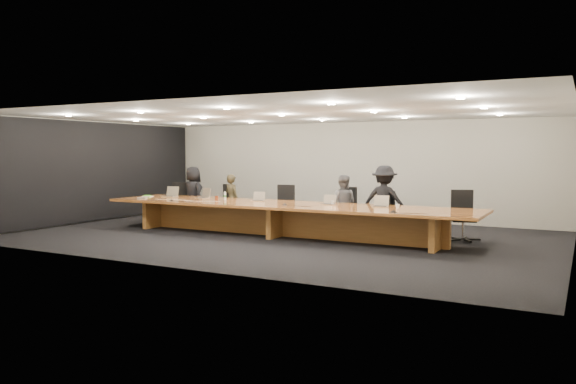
# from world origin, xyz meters

# --- Properties ---
(ground) EXTENTS (12.00, 12.00, 0.00)m
(ground) POSITION_xyz_m (0.00, 0.00, 0.00)
(ground) COLOR black
(ground) RESTS_ON ground
(back_wall) EXTENTS (12.00, 0.02, 2.80)m
(back_wall) POSITION_xyz_m (0.00, 4.00, 1.40)
(back_wall) COLOR beige
(back_wall) RESTS_ON ground
(left_wall_panel) EXTENTS (0.08, 7.84, 2.74)m
(left_wall_panel) POSITION_xyz_m (-5.94, 0.00, 1.37)
(left_wall_panel) COLOR black
(left_wall_panel) RESTS_ON ground
(conference_table) EXTENTS (9.00, 1.80, 0.75)m
(conference_table) POSITION_xyz_m (0.00, 0.00, 0.52)
(conference_table) COLOR brown
(conference_table) RESTS_ON ground
(chair_far_left) EXTENTS (0.70, 0.70, 1.09)m
(chair_far_left) POSITION_xyz_m (-4.06, 1.23, 0.55)
(chair_far_left) COLOR black
(chair_far_left) RESTS_ON ground
(chair_left) EXTENTS (0.71, 0.71, 1.09)m
(chair_left) POSITION_xyz_m (-2.54, 1.25, 0.54)
(chair_left) COLOR black
(chair_left) RESTS_ON ground
(chair_mid_left) EXTENTS (0.60, 0.60, 1.12)m
(chair_mid_left) POSITION_xyz_m (-0.64, 1.18, 0.56)
(chair_mid_left) COLOR black
(chair_mid_left) RESTS_ON ground
(chair_mid_right) EXTENTS (0.68, 0.68, 1.11)m
(chair_mid_right) POSITION_xyz_m (0.96, 1.35, 0.56)
(chair_mid_right) COLOR black
(chair_mid_right) RESTS_ON ground
(chair_right) EXTENTS (0.65, 0.65, 1.06)m
(chair_right) POSITION_xyz_m (1.97, 1.25, 0.53)
(chair_right) COLOR black
(chair_right) RESTS_ON ground
(chair_far_right) EXTENTS (0.74, 0.74, 1.13)m
(chair_far_right) POSITION_xyz_m (3.84, 1.20, 0.57)
(chair_far_right) COLOR black
(chair_far_right) RESTS_ON ground
(person_a) EXTENTS (0.88, 0.72, 1.54)m
(person_a) POSITION_xyz_m (-3.50, 1.23, 0.77)
(person_a) COLOR black
(person_a) RESTS_ON ground
(person_b) EXTENTS (0.57, 0.46, 1.35)m
(person_b) POSITION_xyz_m (-2.21, 1.23, 0.67)
(person_b) COLOR #312C1A
(person_b) RESTS_ON ground
(person_c) EXTENTS (0.75, 0.63, 1.39)m
(person_c) POSITION_xyz_m (1.02, 1.18, 0.70)
(person_c) COLOR #5A5A5D
(person_c) RESTS_ON ground
(person_d) EXTENTS (1.09, 0.68, 1.63)m
(person_d) POSITION_xyz_m (2.04, 1.23, 0.81)
(person_d) COLOR black
(person_d) RESTS_ON ground
(laptop_a) EXTENTS (0.38, 0.29, 0.29)m
(laptop_a) POSITION_xyz_m (-3.57, 0.32, 0.89)
(laptop_a) COLOR #C2B394
(laptop_a) RESTS_ON conference_table
(laptop_b) EXTENTS (0.41, 0.35, 0.27)m
(laptop_b) POSITION_xyz_m (-2.57, 0.42, 0.89)
(laptop_b) COLOR #BEAC91
(laptop_b) RESTS_ON conference_table
(laptop_c) EXTENTS (0.33, 0.26, 0.23)m
(laptop_c) POSITION_xyz_m (-0.87, 0.37, 0.87)
(laptop_c) COLOR tan
(laptop_c) RESTS_ON conference_table
(laptop_d) EXTENTS (0.31, 0.24, 0.23)m
(laptop_d) POSITION_xyz_m (1.04, 0.30, 0.86)
(laptop_d) COLOR tan
(laptop_d) RESTS_ON conference_table
(laptop_e) EXTENTS (0.35, 0.27, 0.26)m
(laptop_e) POSITION_xyz_m (2.26, 0.32, 0.88)
(laptop_e) COLOR tan
(laptop_e) RESTS_ON conference_table
(water_bottle) EXTENTS (0.07, 0.07, 0.20)m
(water_bottle) POSITION_xyz_m (-1.71, 0.19, 0.85)
(water_bottle) COLOR silver
(water_bottle) RESTS_ON conference_table
(amber_mug) EXTENTS (0.10, 0.10, 0.11)m
(amber_mug) POSITION_xyz_m (-1.89, 0.09, 0.80)
(amber_mug) COLOR maroon
(amber_mug) RESTS_ON conference_table
(paper_cup_near) EXTENTS (0.08, 0.08, 0.09)m
(paper_cup_near) POSITION_xyz_m (1.14, 0.30, 0.79)
(paper_cup_near) COLOR silver
(paper_cup_near) RESTS_ON conference_table
(paper_cup_far) EXTENTS (0.10, 0.10, 0.09)m
(paper_cup_far) POSITION_xyz_m (2.69, 0.17, 0.80)
(paper_cup_far) COLOR white
(paper_cup_far) RESTS_ON conference_table
(notepad) EXTENTS (0.31, 0.28, 0.02)m
(notepad) POSITION_xyz_m (-4.13, 0.09, 0.76)
(notepad) COLOR white
(notepad) RESTS_ON conference_table
(lime_gadget) EXTENTS (0.19, 0.12, 0.03)m
(lime_gadget) POSITION_xyz_m (-4.14, 0.08, 0.78)
(lime_gadget) COLOR green
(lime_gadget) RESTS_ON notepad
(av_box) EXTENTS (0.25, 0.22, 0.03)m
(av_box) POSITION_xyz_m (-3.83, -0.44, 0.77)
(av_box) COLOR #B2B2B7
(av_box) RESTS_ON conference_table
(mic_left) EXTENTS (0.12, 0.12, 0.03)m
(mic_left) POSITION_xyz_m (-2.77, -0.57, 0.76)
(mic_left) COLOR black
(mic_left) RESTS_ON conference_table
(mic_center) EXTENTS (0.16, 0.16, 0.03)m
(mic_center) POSITION_xyz_m (0.24, -0.30, 0.77)
(mic_center) COLOR black
(mic_center) RESTS_ON conference_table
(mic_right) EXTENTS (0.17, 0.17, 0.03)m
(mic_right) POSITION_xyz_m (2.84, -0.61, 0.77)
(mic_right) COLOR black
(mic_right) RESTS_ON conference_table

